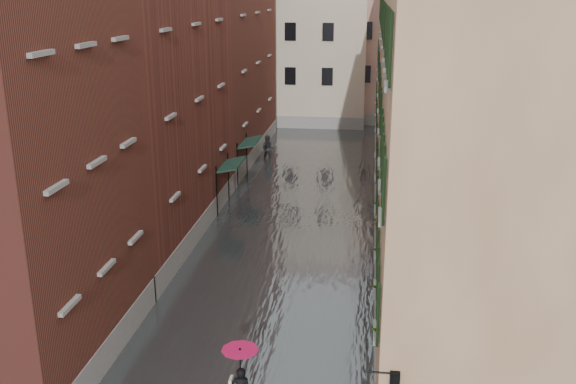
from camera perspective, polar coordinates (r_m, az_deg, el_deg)
The scene contains 15 objects.
ground at distance 21.87m, azimuth -3.16°, elevation -13.21°, with size 120.00×120.00×0.00m, color #555557.
floodwater at distance 33.54m, azimuth 0.87°, elevation -1.74°, with size 10.00×60.00×0.20m, color #4A5052.
building_left_mid at distance 29.84m, azimuth -13.59°, elevation 7.56°, with size 6.00×14.00×12.50m, color maroon.
building_left_far at distance 43.95m, azimuth -6.69°, elevation 11.98°, with size 6.00×16.00×14.00m, color maroon.
building_right_near at distance 17.65m, azimuth 18.18°, elevation -1.25°, with size 6.00×8.00×11.50m, color #966E4D.
building_right_mid at distance 28.05m, azimuth 14.43°, elevation 7.41°, with size 6.00×14.00×13.00m, color tan.
building_right_far at distance 42.93m, azimuth 12.11°, elevation 9.90°, with size 6.00×16.00×11.50m, color #966E4D.
building_end_cream at distance 57.03m, azimuth 0.80°, elevation 12.84°, with size 12.00×9.00×13.00m, color beige.
building_end_pink at distance 58.73m, azimuth 9.99°, elevation 12.23°, with size 10.00×9.00×12.00m, color tan.
awning_near at distance 33.32m, azimuth -5.10°, elevation 2.31°, with size 1.09×2.74×2.80m.
awning_far at distance 38.23m, azimuth -3.44°, elevation 4.34°, with size 1.09×2.89×2.80m.
wall_lantern at distance 14.91m, azimuth 9.40°, elevation -15.93°, with size 0.71×0.22×0.35m.
window_planters at distance 20.41m, azimuth 8.39°, elevation -4.71°, with size 0.59×10.51×0.84m.
pedestrian_main at distance 17.94m, azimuth -4.25°, elevation -15.83°, with size 1.01×1.01×2.06m.
pedestrian_far at distance 43.40m, azimuth -1.77°, elevation 3.85°, with size 0.88×0.69×1.82m, color black.
Camera 1 is at (3.60, -18.45, 11.17)m, focal length 40.00 mm.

